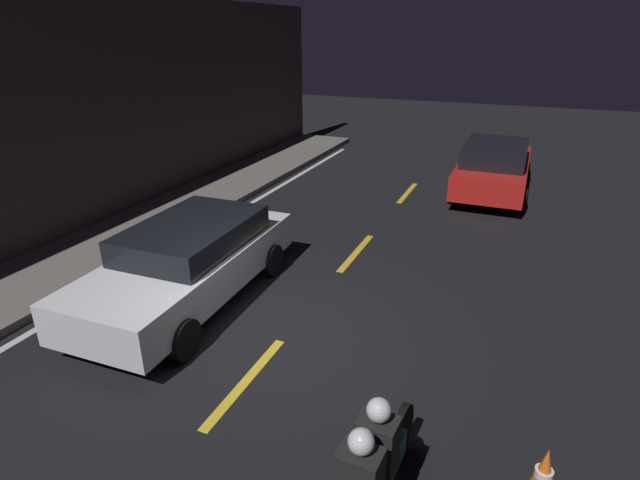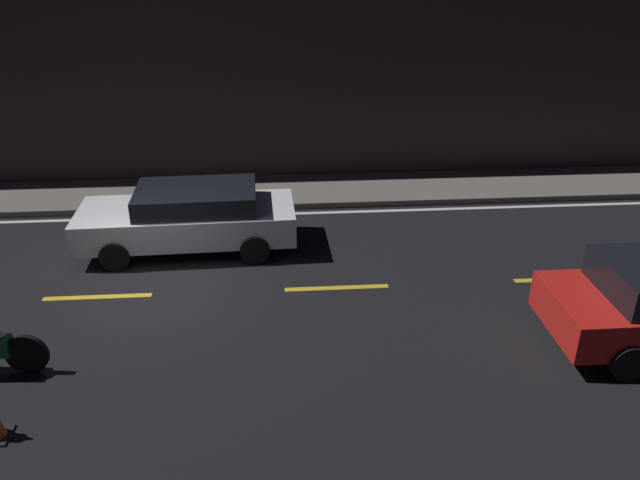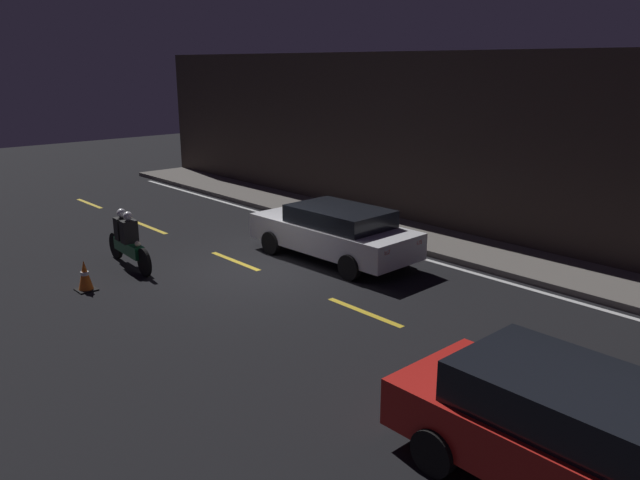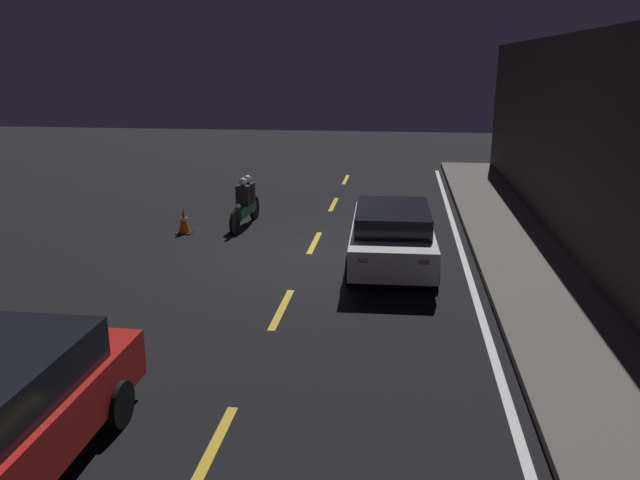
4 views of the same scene
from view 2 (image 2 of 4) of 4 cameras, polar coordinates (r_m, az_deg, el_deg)
The scene contains 8 objects.
ground_plane at distance 12.19m, azimuth -15.13°, elevation -4.87°, with size 56.00×56.00×0.00m, color black.
raised_curb at distance 16.60m, azimuth -12.37°, elevation 4.12°, with size 28.00×2.14×0.15m.
building_front at distance 17.06m, azimuth -12.67°, elevation 13.45°, with size 28.00×0.30×5.14m.
lane_dash_c at distance 12.42m, azimuth -19.67°, elevation -4.92°, with size 2.00×0.14×0.01m.
lane_dash_d at distance 12.00m, azimuth 1.54°, elevation -4.38°, with size 2.00×0.14×0.01m.
lane_dash_e at distance 13.20m, azimuth 21.40°, elevation -3.34°, with size 2.00×0.14×0.01m.
lane_solid_kerb at distance 15.41m, azimuth -12.93°, elevation 2.06°, with size 25.20×0.14×0.01m.
sedan_white at distance 13.51m, azimuth -11.82°, elevation 2.13°, with size 4.57×2.02×1.37m.
Camera 2 is at (2.39, -10.32, 6.02)m, focal length 35.00 mm.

